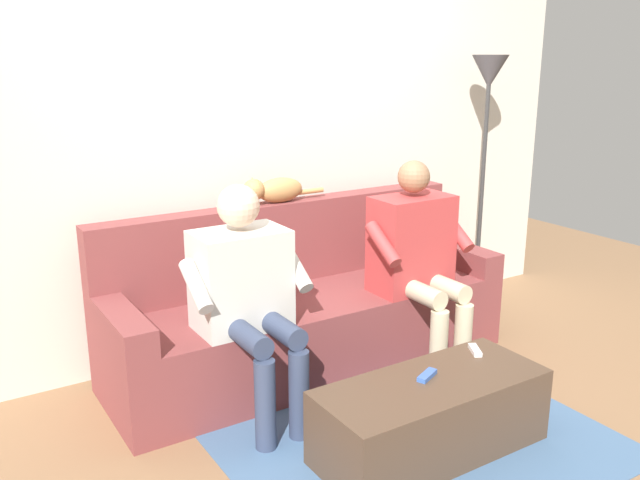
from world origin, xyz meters
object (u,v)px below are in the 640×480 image
coffee_table (431,416)px  person_left_seated (417,252)px  couch (306,313)px  remote_blue (427,376)px  person_right_seated (246,288)px  remote_white (475,350)px  floor_lamp (488,101)px  cat_on_backrest (274,190)px

coffee_table → person_left_seated: bearing=-125.2°
couch → remote_blue: bearing=89.9°
remote_blue → coffee_table: bearing=70.1°
person_right_seated → remote_blue: 0.96m
coffee_table → couch: bearing=-90.0°
person_right_seated → remote_blue: bearing=126.1°
remote_white → floor_lamp: bearing=-16.2°
coffee_table → cat_on_backrest: (0.07, -1.35, 0.83)m
coffee_table → person_left_seated: (-0.54, -0.77, 0.51)m
person_right_seated → remote_white: size_ratio=9.59×
floor_lamp → person_left_seated: bearing=26.5°
cat_on_backrest → coffee_table: bearing=92.9°
coffee_table → remote_blue: remote_blue is taller
person_left_seated → floor_lamp: floor_lamp is taller
floor_lamp → cat_on_backrest: bearing=-2.7°
remote_white → remote_blue: 0.39m
person_left_seated → remote_white: person_left_seated is taller
couch → person_right_seated: (0.54, 0.33, 0.36)m
cat_on_backrest → floor_lamp: bearing=177.3°
couch → person_left_seated: size_ratio=1.95×
couch → person_left_seated: bearing=148.0°
coffee_table → cat_on_backrest: cat_on_backrest is taller
coffee_table → floor_lamp: bearing=-140.7°
floor_lamp → coffee_table: bearing=39.3°
coffee_table → remote_blue: 0.19m
cat_on_backrest → remote_white: (-0.45, 1.23, -0.65)m
couch → coffee_table: (0.00, 1.10, -0.14)m
person_right_seated → cat_on_backrest: 0.82m
remote_blue → floor_lamp: (-1.55, -1.23, 1.10)m
coffee_table → remote_white: size_ratio=8.88×
cat_on_backrest → remote_blue: (-0.07, 1.31, -0.65)m
person_left_seated → cat_on_backrest: 0.90m
coffee_table → floor_lamp: size_ratio=0.62×
person_right_seated → remote_blue: (-0.54, 0.74, -0.30)m
person_left_seated → remote_blue: bearing=53.3°
couch → person_left_seated: 0.74m
person_right_seated → remote_blue: person_right_seated is taller
coffee_table → person_right_seated: size_ratio=0.93×
remote_blue → remote_white: bearing=168.1°
person_left_seated → remote_blue: person_left_seated is taller
coffee_table → remote_white: 0.44m
person_right_seated → remote_white: bearing=144.5°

